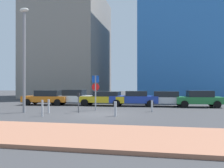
{
  "coord_description": "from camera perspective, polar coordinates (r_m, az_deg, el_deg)",
  "views": [
    {
      "loc": [
        4.01,
        -15.78,
        2.02
      ],
      "look_at": [
        0.25,
        3.14,
        2.09
      ],
      "focal_mm": 38.08,
      "sensor_mm": 36.0,
      "label": 1
    }
  ],
  "objects": [
    {
      "name": "traffic_bollard_far",
      "position": [
        15.3,
        0.8,
        -6.0
      ],
      "size": [
        0.18,
        0.18,
        0.95
      ],
      "primitive_type": "cylinder",
      "color": "#B7B7BC",
      "rests_on": "ground"
    },
    {
      "name": "parked_car_orange",
      "position": [
        24.84,
        -15.43,
        -3.08
      ],
      "size": [
        4.62,
        2.24,
        1.47
      ],
      "color": "orange",
      "rests_on": "ground"
    },
    {
      "name": "parking_sign_post",
      "position": [
        18.83,
        -3.98,
        -1.04
      ],
      "size": [
        0.6,
        0.1,
        2.78
      ],
      "color": "gray",
      "rests_on": "ground"
    },
    {
      "name": "parked_car_green",
      "position": [
        22.91,
        20.14,
        -3.29
      ],
      "size": [
        4.15,
        2.14,
        1.49
      ],
      "color": "#237238",
      "rests_on": "ground"
    },
    {
      "name": "parked_car_white",
      "position": [
        24.27,
        -9.38,
        -3.13
      ],
      "size": [
        4.62,
        2.02,
        1.53
      ],
      "color": "white",
      "rests_on": "ground"
    },
    {
      "name": "parked_car_silver",
      "position": [
        22.76,
        12.54,
        -3.4
      ],
      "size": [
        4.16,
        1.91,
        1.42
      ],
      "color": "#B7BABF",
      "rests_on": "ground"
    },
    {
      "name": "traffic_bollard_near",
      "position": [
        15.94,
        -16.39,
        -5.58
      ],
      "size": [
        0.13,
        0.13,
        1.05
      ],
      "primitive_type": "cylinder",
      "color": "#B7B7BC",
      "rests_on": "ground"
    },
    {
      "name": "street_lamp",
      "position": [
        18.56,
        -20.36,
        7.31
      ],
      "size": [
        0.7,
        0.36,
        7.62
      ],
      "color": "gray",
      "rests_on": "ground"
    },
    {
      "name": "sidewalk_brick",
      "position": [
        9.92,
        -13.11,
        -11.55
      ],
      "size": [
        40.0,
        4.26,
        0.14
      ],
      "primitive_type": "cube",
      "color": "#9E664C",
      "rests_on": "ground"
    },
    {
      "name": "parked_car_blue",
      "position": [
        22.76,
        5.4,
        -3.41
      ],
      "size": [
        4.61,
        2.22,
        1.43
      ],
      "color": "#1E389E",
      "rests_on": "ground"
    },
    {
      "name": "ground_plane",
      "position": [
        16.41,
        -3.01,
        -7.28
      ],
      "size": [
        120.0,
        120.0,
        0.0
      ],
      "primitive_type": "plane",
      "color": "#38383A"
    },
    {
      "name": "parked_car_yellow",
      "position": [
        23.16,
        -1.92,
        -3.38
      ],
      "size": [
        4.59,
        2.08,
        1.37
      ],
      "color": "gold",
      "rests_on": "ground"
    },
    {
      "name": "building_colorful_midrise",
      "position": [
        42.58,
        18.36,
        13.09
      ],
      "size": [
        16.41,
        14.88,
        23.6
      ],
      "primitive_type": "cube",
      "color": "#3372BF",
      "rests_on": "ground"
    },
    {
      "name": "parking_meter",
      "position": [
        17.4,
        -8.05,
        -3.8
      ],
      "size": [
        0.18,
        0.14,
        1.44
      ],
      "color": "#4C4C51",
      "rests_on": "ground"
    },
    {
      "name": "traffic_bollard_edge",
      "position": [
        17.6,
        -14.96,
        -5.2
      ],
      "size": [
        0.14,
        0.14,
        0.98
      ],
      "primitive_type": "cylinder",
      "color": "#B7B7BC",
      "rests_on": "ground"
    },
    {
      "name": "building_under_construction",
      "position": [
        41.43,
        -10.03,
        8.77
      ],
      "size": [
        11.38,
        13.96,
        16.95
      ],
      "primitive_type": "cube",
      "color": "gray",
      "rests_on": "ground"
    },
    {
      "name": "traffic_bollard_mid",
      "position": [
        18.1,
        9.58,
        -5.25
      ],
      "size": [
        0.15,
        0.15,
        0.86
      ],
      "primitive_type": "cylinder",
      "color": "#B7B7BC",
      "rests_on": "ground"
    }
  ]
}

